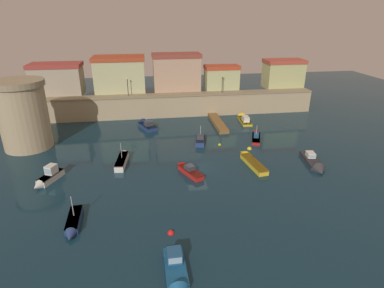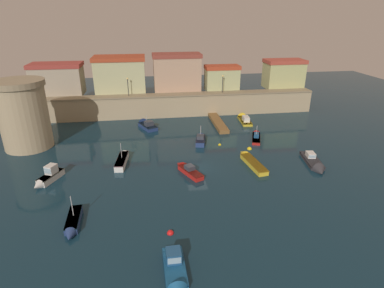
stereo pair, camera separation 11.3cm
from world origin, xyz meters
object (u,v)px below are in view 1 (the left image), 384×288
Objects in this scene: moored_boat_1 at (146,125)px; moored_boat_2 at (201,139)px; moored_boat_6 at (315,164)px; moored_boat_9 at (123,159)px; moored_boat_7 at (177,274)px; mooring_buoy_1 at (220,145)px; moored_boat_0 at (188,170)px; moored_boat_5 at (250,161)px; quay_lamp_1 at (222,81)px; mooring_buoy_0 at (249,149)px; fortress_tower at (23,115)px; moored_boat_3 at (256,136)px; mooring_buoy_2 at (171,233)px; quay_lamp_0 at (128,84)px; moored_boat_10 at (73,224)px; moored_boat_4 at (48,177)px; moored_boat_8 at (243,118)px.

moored_boat_1 is 11.50m from moored_boat_2.
moored_boat_9 is (-24.57, 4.88, 0.16)m from moored_boat_6.
mooring_buoy_1 is at bearing 159.35° from moored_boat_7.
moored_boat_1 is 1.19× the size of moored_boat_2.
moored_boat_0 is 8.65m from moored_boat_5.
moored_boat_0 is at bearing -112.75° from quay_lamp_1.
mooring_buoy_0 is (17.94, 1.63, -0.45)m from moored_boat_9.
moored_boat_3 is at bearing -2.26° from fortress_tower.
moored_boat_9 is 9.98× the size of mooring_buoy_2.
moored_boat_3 is (17.20, -7.63, -0.12)m from moored_boat_1.
mooring_buoy_2 is (-6.37, -21.03, -0.51)m from moored_boat_2.
quay_lamp_0 is 4.81× the size of mooring_buoy_0.
moored_boat_10 is 7.41× the size of mooring_buoy_0.
moored_boat_4 is at bearing 122.66° from moored_boat_1.
moored_boat_9 is (-20.96, -14.58, 0.11)m from moored_boat_8.
quay_lamp_0 reaches higher than moored_boat_4.
moored_boat_1 is 0.78× the size of moored_boat_5.
quay_lamp_1 is 26.88m from moored_boat_9.
moored_boat_9 reaches higher than moored_boat_6.
moored_boat_3 is at bearing 59.98° from mooring_buoy_0.
moored_boat_7 is (18.82, -28.06, -4.58)m from fortress_tower.
fortress_tower reaches higher than quay_lamp_0.
quay_lamp_1 is at bearing 69.69° from mooring_buoy_2.
fortress_tower is at bearing 106.03° from moored_boat_8.
quay_lamp_1 is at bearing 0.00° from quay_lamp_0.
moored_boat_6 is (13.16, -10.33, -0.21)m from moored_boat_2.
moored_boat_7 is at bearing 159.83° from moored_boat_8.
moored_boat_4 is (5.52, -11.34, -4.37)m from fortress_tower.
quay_lamp_1 is 17.11m from mooring_buoy_1.
moored_boat_4 is 21.37m from moored_boat_7.
moored_boat_0 is 11.79m from mooring_buoy_2.
fortress_tower is at bearing 106.84° from moored_boat_3.
moored_boat_1 is at bearing 85.18° from moored_boat_3.
moored_boat_2 is (11.05, -13.71, -5.89)m from quay_lamp_0.
moored_boat_1 is (2.82, -5.68, -5.96)m from quay_lamp_0.
quay_lamp_0 reaches higher than moored_boat_10.
moored_boat_10 reaches higher than moored_boat_4.
moored_boat_2 is at bearing -44.27° from moored_boat_0.
fortress_tower reaches higher than mooring_buoy_0.
mooring_buoy_1 is at bearing 131.28° from moored_boat_10.
moored_boat_6 is 1.00× the size of moored_boat_8.
moored_boat_1 is 27.71m from moored_boat_10.
quay_lamp_1 is 35.52m from moored_boat_4.
fortress_tower is 18.67m from moored_boat_1.
moored_boat_7 is 11.39× the size of mooring_buoy_1.
moored_boat_1 is 18.93m from mooring_buoy_0.
quay_lamp_0 is at bearing -7.00° from moored_boat_0.
moored_boat_8 is (15.95, 35.43, -0.05)m from moored_boat_7.
mooring_buoy_2 is at bearing 179.16° from moored_boat_7.
fortress_tower is 1.89× the size of moored_boat_0.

